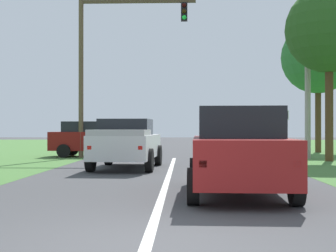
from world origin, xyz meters
name	(u,v)px	position (x,y,z in m)	size (l,w,h in m)	color
ground_plane	(169,173)	(0.00, 9.82, 0.00)	(120.00, 120.00, 0.00)	#424244
red_suv_near	(238,149)	(1.68, 4.87, 1.01)	(2.31, 4.97, 1.93)	maroon
pickup_truck_lead	(127,143)	(-1.62, 11.52, 0.94)	(2.42, 4.95, 1.81)	silver
traffic_light	(108,50)	(-3.34, 17.95, 5.39)	(5.87, 0.40, 8.42)	brown
keep_moving_sign	(282,127)	(4.95, 16.10, 1.55)	(0.60, 0.09, 2.42)	gray
oak_tree_right	(318,57)	(8.62, 23.49, 5.78)	(4.44, 4.44, 8.02)	#4C351E
crossing_suv_far	(93,138)	(-4.24, 18.77, 0.96)	(4.35, 2.10, 1.82)	maroon
utility_pole_right	(308,53)	(6.49, 17.60, 5.16)	(0.28, 0.28, 10.31)	#9E998E
extra_tree_1	(329,30)	(6.97, 15.74, 5.88)	(3.90, 3.90, 7.86)	#4C351E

